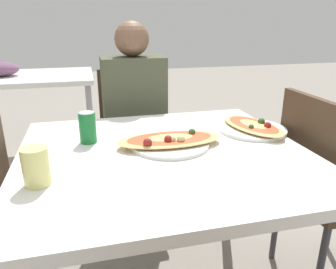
% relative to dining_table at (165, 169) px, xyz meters
% --- Properties ---
extents(dining_table, '(1.07, 0.98, 0.74)m').
position_rel_dining_table_xyz_m(dining_table, '(0.00, 0.00, 0.00)').
color(dining_table, white).
rests_on(dining_table, ground_plane).
extents(chair_far_seated, '(0.40, 0.40, 0.92)m').
position_rel_dining_table_xyz_m(chair_far_seated, '(-0.01, 0.82, -0.15)').
color(chair_far_seated, '#3F2D1E').
rests_on(chair_far_seated, ground_plane).
extents(chair_side_right, '(0.40, 0.40, 0.92)m').
position_rel_dining_table_xyz_m(chair_side_right, '(0.72, -0.02, -0.15)').
color(chair_side_right, '#3F2D1E').
rests_on(chair_side_right, ground_plane).
extents(person_seated, '(0.35, 0.25, 1.20)m').
position_rel_dining_table_xyz_m(person_seated, '(-0.01, 0.71, 0.03)').
color(person_seated, '#2D2D38').
rests_on(person_seated, ground_plane).
extents(pizza_main, '(0.41, 0.31, 0.06)m').
position_rel_dining_table_xyz_m(pizza_main, '(0.03, 0.06, 0.09)').
color(pizza_main, white).
rests_on(pizza_main, dining_table).
extents(soda_can, '(0.07, 0.07, 0.12)m').
position_rel_dining_table_xyz_m(soda_can, '(-0.27, 0.17, 0.14)').
color(soda_can, '#197233').
rests_on(soda_can, dining_table).
extents(drink_glass, '(0.08, 0.08, 0.12)m').
position_rel_dining_table_xyz_m(drink_glass, '(-0.43, -0.16, 0.13)').
color(drink_glass, '#E0DB7F').
rests_on(drink_glass, dining_table).
extents(pizza_second, '(0.29, 0.37, 0.06)m').
position_rel_dining_table_xyz_m(pizza_second, '(0.43, 0.14, 0.09)').
color(pizza_second, white).
rests_on(pizza_second, dining_table).
extents(background_table, '(1.10, 0.80, 0.86)m').
position_rel_dining_table_xyz_m(background_table, '(-0.80, 1.97, 0.02)').
color(background_table, white).
rests_on(background_table, ground_plane).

